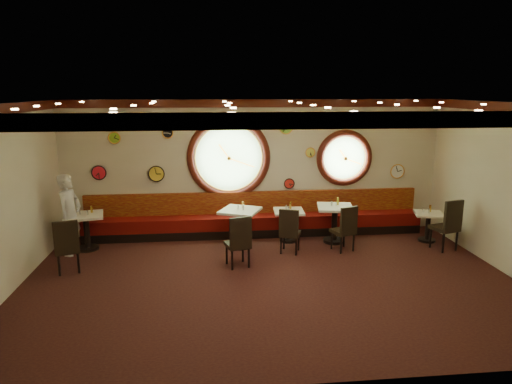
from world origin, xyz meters
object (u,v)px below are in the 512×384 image
(chair_e, at_px, (449,222))
(condiment_d_pepper, at_px, (336,204))
(chair_a, at_px, (67,243))
(waiter, at_px, (70,215))
(condiment_d_bottle, at_px, (338,201))
(condiment_b_salt, at_px, (238,207))
(condiment_b_bottle, at_px, (243,205))
(condiment_e_bottle, at_px, (430,208))
(condiment_a_salt, at_px, (80,212))
(condiment_c_salt, at_px, (286,207))
(condiment_b_pepper, at_px, (243,207))
(table_a, at_px, (86,227))
(table_b, at_px, (240,223))
(table_e, at_px, (428,223))
(condiment_e_salt, at_px, (423,210))
(condiment_a_pepper, at_px, (87,213))
(chair_d, at_px, (346,226))
(condiment_c_pepper, at_px, (288,208))
(chair_b, at_px, (239,238))
(condiment_a_bottle, at_px, (92,209))
(table_d, at_px, (335,219))
(table_c, at_px, (289,222))
(condiment_c_bottle, at_px, (290,205))
(condiment_e_pepper, at_px, (429,211))
(chair_c, at_px, (289,228))

(chair_e, distance_m, condiment_d_pepper, 2.41)
(chair_a, height_order, waiter, waiter)
(condiment_d_bottle, bearing_deg, condiment_b_salt, -174.56)
(condiment_b_bottle, relative_size, condiment_e_bottle, 0.87)
(condiment_a_salt, bearing_deg, condiment_c_salt, 2.50)
(condiment_b_salt, relative_size, condiment_b_pepper, 0.92)
(table_a, distance_m, table_b, 3.33)
(table_e, height_order, condiment_e_salt, condiment_e_salt)
(table_b, xyz_separation_m, condiment_a_pepper, (-3.27, 0.13, 0.30))
(condiment_d_pepper, bearing_deg, chair_d, -86.54)
(table_e, xyz_separation_m, waiter, (-7.90, 0.00, 0.44))
(condiment_c_pepper, xyz_separation_m, condiment_e_salt, (3.10, -0.22, -0.06))
(chair_a, distance_m, condiment_b_bottle, 3.67)
(chair_b, bearing_deg, condiment_c_salt, 37.27)
(table_a, bearing_deg, condiment_a_bottle, 53.99)
(table_d, bearing_deg, table_c, 170.01)
(condiment_d_bottle, distance_m, condiment_e_salt, 1.98)
(condiment_c_bottle, bearing_deg, table_b, -160.61)
(table_a, distance_m, condiment_a_bottle, 0.41)
(chair_a, bearing_deg, condiment_e_pepper, -9.49)
(condiment_e_pepper, relative_size, condiment_e_bottle, 0.67)
(condiment_e_pepper, bearing_deg, condiment_d_pepper, 174.78)
(condiment_d_pepper, relative_size, condiment_b_bottle, 0.61)
(table_a, height_order, chair_b, chair_b)
(condiment_c_bottle, relative_size, condiment_e_salt, 1.63)
(condiment_d_bottle, xyz_separation_m, condiment_e_pepper, (2.05, -0.29, -0.21))
(table_e, relative_size, condiment_d_pepper, 8.87)
(chair_d, height_order, condiment_e_bottle, chair_d)
(table_e, height_order, chair_c, chair_c)
(condiment_a_bottle, bearing_deg, chair_c, -11.30)
(chair_c, height_order, condiment_b_salt, chair_c)
(condiment_a_pepper, bearing_deg, condiment_b_pepper, -2.84)
(table_b, relative_size, condiment_c_bottle, 5.70)
(chair_b, height_order, chair_e, chair_e)
(condiment_b_pepper, xyz_separation_m, condiment_e_bottle, (4.32, 0.09, -0.16))
(chair_d, distance_m, condiment_a_salt, 5.73)
(table_d, xyz_separation_m, condiment_a_salt, (-5.61, 0.08, 0.32))
(table_e, relative_size, condiment_a_salt, 6.74)
(condiment_c_salt, bearing_deg, condiment_e_bottle, -5.85)
(chair_d, distance_m, condiment_b_pepper, 2.24)
(chair_b, bearing_deg, condiment_e_pepper, -1.29)
(condiment_c_pepper, bearing_deg, table_a, -179.18)
(condiment_b_pepper, height_order, condiment_a_bottle, condiment_b_pepper)
(table_d, distance_m, condiment_b_bottle, 2.13)
(chair_b, bearing_deg, condiment_a_bottle, 138.42)
(condiment_d_bottle, bearing_deg, condiment_e_pepper, -7.99)
(condiment_a_pepper, relative_size, condiment_c_pepper, 0.87)
(table_c, xyz_separation_m, condiment_a_pepper, (-4.40, -0.16, 0.38))
(chair_c, relative_size, condiment_a_bottle, 4.09)
(chair_a, height_order, condiment_a_salt, chair_a)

